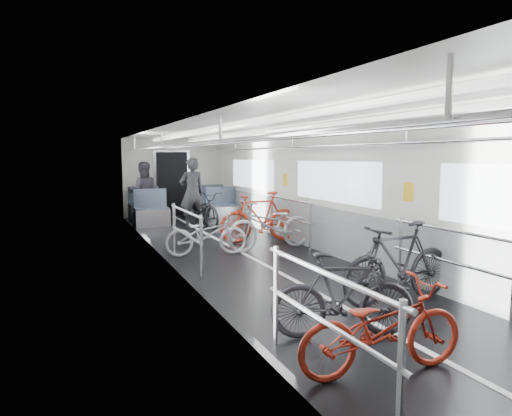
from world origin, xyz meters
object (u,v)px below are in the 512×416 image
at_px(bike_left_far, 206,234).
at_px(bike_aisle, 203,209).
at_px(bike_left_near, 382,328).
at_px(bike_right_mid, 271,225).
at_px(bike_right_far, 260,217).
at_px(person_seated, 143,193).
at_px(person_standing, 192,193).
at_px(bike_right_near, 399,263).
at_px(bike_left_mid, 343,295).

bearing_deg(bike_left_far, bike_aisle, -7.24).
distance_m(bike_left_near, bike_right_mid, 5.32).
distance_m(bike_right_mid, bike_aisle, 3.33).
bearing_deg(bike_right_mid, bike_left_far, -96.35).
height_order(bike_right_far, person_seated, person_seated).
distance_m(person_standing, person_seated, 1.67).
height_order(person_standing, person_seated, person_standing).
relative_size(bike_left_near, bike_right_near, 0.90).
bearing_deg(bike_aisle, person_seated, 123.71).
bearing_deg(bike_right_far, bike_right_near, 2.54).
xyz_separation_m(bike_aisle, person_seated, (-1.30, 1.40, 0.38)).
bearing_deg(bike_right_near, bike_left_near, -45.96).
distance_m(bike_left_mid, bike_right_mid, 4.51).
xyz_separation_m(bike_left_near, person_seated, (-0.41, 9.86, 0.45)).
bearing_deg(bike_aisle, bike_left_near, -105.00).
bearing_deg(bike_left_mid, bike_left_near, -170.81).
height_order(bike_left_near, bike_right_near, bike_right_near).
xyz_separation_m(bike_left_mid, person_standing, (0.49, 7.75, 0.47)).
relative_size(bike_right_near, person_seated, 1.00).
height_order(bike_left_far, person_seated, person_seated).
height_order(bike_left_mid, bike_right_far, bike_right_far).
height_order(bike_left_far, bike_right_far, bike_right_far).
xyz_separation_m(bike_right_near, bike_right_mid, (-0.10, 3.66, -0.02)).
bearing_deg(bike_right_mid, person_standing, -174.73).
relative_size(bike_right_far, person_standing, 1.00).
relative_size(person_standing, person_seated, 1.07).
bearing_deg(person_seated, bike_left_mid, 101.38).
distance_m(bike_right_near, bike_right_mid, 3.66).
distance_m(bike_left_mid, bike_aisle, 7.69).
xyz_separation_m(bike_aisle, person_standing, (-0.26, 0.10, 0.44)).
bearing_deg(bike_right_far, person_standing, -158.72).
xyz_separation_m(bike_right_near, bike_aisle, (-0.55, 6.96, -0.04)).
height_order(bike_left_near, bike_aisle, bike_aisle).
distance_m(bike_left_near, person_seated, 9.87).
bearing_deg(bike_right_far, bike_left_mid, -11.40).
relative_size(bike_right_near, bike_right_far, 0.94).
xyz_separation_m(bike_left_near, bike_left_mid, (0.14, 0.80, 0.04)).
height_order(bike_left_far, bike_aisle, bike_aisle).
height_order(bike_left_near, bike_right_far, bike_right_far).
bearing_deg(bike_left_near, bike_aisle, -0.21).
bearing_deg(person_standing, person_seated, -56.33).
relative_size(bike_left_near, bike_left_far, 1.01).
height_order(bike_right_near, bike_right_mid, bike_right_near).
bearing_deg(bike_left_far, bike_left_mid, -170.07).
bearing_deg(bike_right_far, bike_left_near, -10.79).
relative_size(bike_left_near, person_standing, 0.85).
xyz_separation_m(person_standing, person_seated, (-1.04, 1.30, -0.06)).
distance_m(bike_right_mid, person_standing, 3.50).
distance_m(bike_right_near, bike_right_far, 4.51).
bearing_deg(person_seated, person_standing, 136.49).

